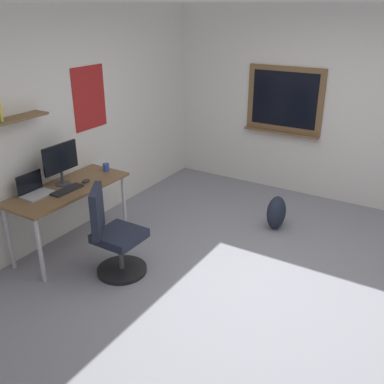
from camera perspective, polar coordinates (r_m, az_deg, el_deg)
name	(u,v)px	position (r m, az deg, el deg)	size (l,w,h in m)	color
ground_plane	(258,280)	(4.56, 8.63, -11.36)	(5.20, 5.20, 0.00)	gray
wall_back	(70,123)	(5.33, -15.67, 8.68)	(5.00, 0.30, 2.60)	silver
wall_right	(335,108)	(6.24, 18.27, 10.45)	(0.22, 5.00, 2.60)	silver
desk	(68,194)	(4.95, -15.91, -0.25)	(1.41, 0.59, 0.75)	brown
office_chair	(113,237)	(4.50, -10.26, -5.88)	(0.56, 0.57, 0.95)	black
laptop	(34,190)	(4.82, -19.95, 0.29)	(0.31, 0.21, 0.23)	#ADAFB5
monitor_primary	(61,161)	(4.92, -16.82, 3.86)	(0.46, 0.17, 0.46)	#38383D
keyboard	(67,190)	(4.82, -16.02, 0.26)	(0.37, 0.13, 0.02)	black
computer_mouse	(86,181)	(5.00, -13.73, 1.42)	(0.10, 0.06, 0.03)	#262628
coffee_mug	(106,167)	(5.28, -11.19, 3.20)	(0.08, 0.08, 0.09)	#334CA5
backpack	(276,213)	(5.48, 10.98, -2.66)	(0.32, 0.22, 0.42)	#1E2333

